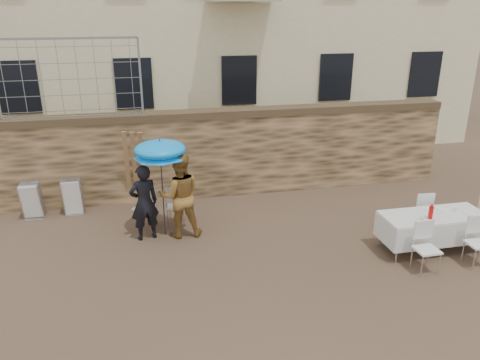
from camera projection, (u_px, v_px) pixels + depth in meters
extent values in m
plane|color=brown|center=(244.00, 306.00, 7.78)|extent=(80.00, 80.00, 0.00)
cube|color=brown|center=(202.00, 155.00, 11.97)|extent=(13.00, 0.50, 2.20)
imported|color=black|center=(144.00, 203.00, 9.75)|extent=(0.69, 0.54, 1.65)
imported|color=#C88D3D|center=(180.00, 196.00, 9.87)|extent=(0.90, 0.70, 1.84)
cylinder|color=#3F3F44|center=(163.00, 197.00, 9.90)|extent=(0.03, 0.03, 1.76)
cone|color=#0A94FA|center=(160.00, 152.00, 9.55)|extent=(1.11, 1.11, 0.22)
cube|color=silver|center=(434.00, 216.00, 9.33)|extent=(2.10, 0.85, 0.05)
cylinder|color=silver|center=(398.00, 245.00, 8.96)|extent=(0.04, 0.04, 0.74)
cylinder|color=silver|center=(380.00, 230.00, 9.60)|extent=(0.04, 0.04, 0.74)
cylinder|color=silver|center=(462.00, 221.00, 9.97)|extent=(0.04, 0.04, 0.74)
cylinder|color=red|center=(431.00, 212.00, 9.10)|extent=(0.09, 0.09, 0.26)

